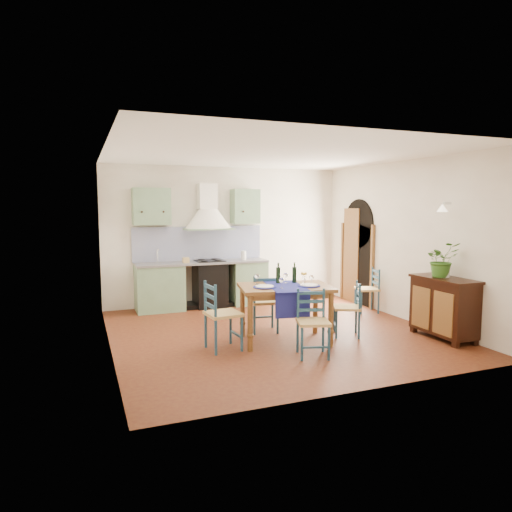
# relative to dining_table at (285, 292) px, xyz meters

# --- Properties ---
(floor) EXTENTS (5.00, 5.00, 0.00)m
(floor) POSITION_rel_dining_table_xyz_m (0.05, 0.53, -0.74)
(floor) COLOR #44170E
(floor) RESTS_ON ground
(back_wall) EXTENTS (5.00, 0.96, 2.80)m
(back_wall) POSITION_rel_dining_table_xyz_m (-0.42, 2.82, 0.31)
(back_wall) COLOR white
(back_wall) RESTS_ON ground
(right_wall) EXTENTS (0.26, 5.00, 2.80)m
(right_wall) POSITION_rel_dining_table_xyz_m (2.55, 0.81, 0.59)
(right_wall) COLOR white
(right_wall) RESTS_ON ground
(left_wall) EXTENTS (0.04, 5.00, 2.80)m
(left_wall) POSITION_rel_dining_table_xyz_m (-2.45, 0.53, 0.66)
(left_wall) COLOR white
(left_wall) RESTS_ON ground
(ceiling) EXTENTS (5.00, 5.00, 0.01)m
(ceiling) POSITION_rel_dining_table_xyz_m (0.05, 0.53, 2.06)
(ceiling) COLOR white
(ceiling) RESTS_ON back_wall
(dining_table) EXTENTS (1.47, 1.15, 1.16)m
(dining_table) POSITION_rel_dining_table_xyz_m (0.00, 0.00, 0.00)
(dining_table) COLOR brown
(dining_table) RESTS_ON ground
(chair_near) EXTENTS (0.52, 0.52, 0.89)m
(chair_near) POSITION_rel_dining_table_xyz_m (0.07, -0.72, -0.28)
(chair_near) COLOR navy
(chair_near) RESTS_ON ground
(chair_far) EXTENTS (0.50, 0.50, 0.93)m
(chair_far) POSITION_rel_dining_table_xyz_m (-0.09, 0.60, -0.26)
(chair_far) COLOR navy
(chair_far) RESTS_ON ground
(chair_left) EXTENTS (0.49, 0.49, 0.97)m
(chair_left) POSITION_rel_dining_table_xyz_m (-1.00, -0.03, -0.24)
(chair_left) COLOR navy
(chair_left) RESTS_ON ground
(chair_right) EXTENTS (0.53, 0.53, 0.85)m
(chair_right) POSITION_rel_dining_table_xyz_m (1.04, -0.08, -0.30)
(chair_right) COLOR navy
(chair_right) RESTS_ON ground
(chair_spare) EXTENTS (0.47, 0.47, 0.84)m
(chair_spare) POSITION_rel_dining_table_xyz_m (2.28, 1.17, -0.31)
(chair_spare) COLOR navy
(chair_spare) RESTS_ON ground
(sideboard) EXTENTS (0.50, 1.05, 0.94)m
(sideboard) POSITION_rel_dining_table_xyz_m (2.31, -0.71, -0.23)
(sideboard) COLOR black
(sideboard) RESTS_ON ground
(potted_plant) EXTENTS (0.55, 0.50, 0.53)m
(potted_plant) POSITION_rel_dining_table_xyz_m (2.29, -0.65, 0.46)
(potted_plant) COLOR #30611E
(potted_plant) RESTS_ON sideboard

